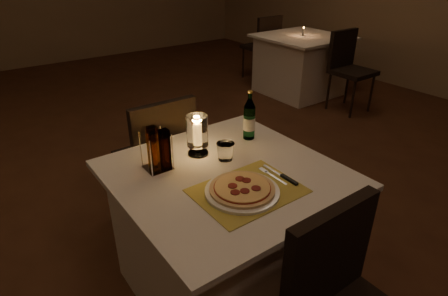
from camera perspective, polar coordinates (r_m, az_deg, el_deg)
floor at (r=2.62m, az=-6.02°, el=-11.94°), size 8.00×10.00×0.02m
main_table at (r=1.97m, az=0.35°, el=-12.85°), size 1.00×1.00×0.74m
chair_far at (r=2.39m, az=-9.85°, el=-0.41°), size 0.42×0.42×0.90m
placemat at (r=1.63m, az=3.60°, el=-6.52°), size 0.45×0.34×0.00m
plate at (r=1.61m, az=2.78°, el=-6.61°), size 0.32×0.32×0.01m
pizza at (r=1.60m, az=2.79°, el=-6.13°), size 0.28×0.28×0.02m
fork at (r=1.74m, az=7.13°, el=-4.08°), size 0.02×0.18×0.00m
knife at (r=1.72m, az=9.36°, el=-4.47°), size 0.02×0.22×0.01m
tumbler at (r=1.84m, az=0.22°, el=-0.53°), size 0.09×0.09×0.09m
water_bottle at (r=2.04m, az=3.87°, el=4.34°), size 0.07×0.07×0.27m
hurricane_candle at (r=1.86m, az=-4.10°, el=2.43°), size 0.11×0.11×0.21m
cruet_caddy at (r=1.76m, az=-10.12°, el=-0.47°), size 0.12×0.12×0.21m
neighbor_table_right at (r=5.07m, az=11.55°, el=12.35°), size 1.00×1.00×0.74m
neighbor_chair_ra at (r=4.59m, az=18.34°, el=12.24°), size 0.42×0.42×0.90m
neighbor_chair_rb at (r=5.52m, az=6.17°, el=15.82°), size 0.42×0.42×0.90m
neighbor_candle_right at (r=4.98m, az=12.01°, el=16.95°), size 0.03×0.03×0.11m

